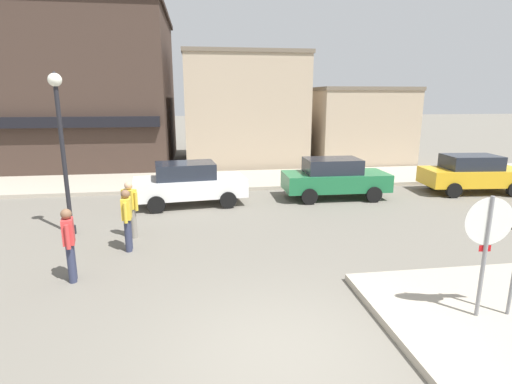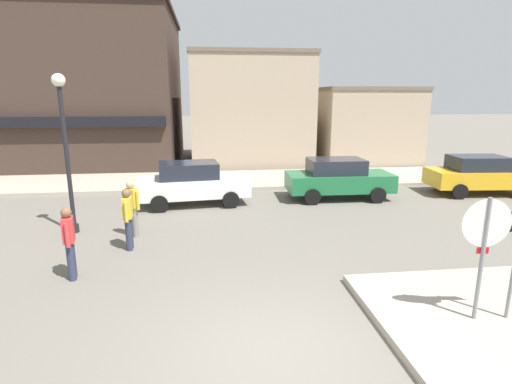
{
  "view_description": "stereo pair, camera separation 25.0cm",
  "coord_description": "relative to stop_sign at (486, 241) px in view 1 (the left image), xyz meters",
  "views": [
    {
      "loc": [
        -1.2,
        -5.31,
        3.87
      ],
      "look_at": [
        0.23,
        4.5,
        1.5
      ],
      "focal_mm": 28.0,
      "sensor_mm": 36.0,
      "label": 1
    },
    {
      "loc": [
        -0.95,
        -5.34,
        3.87
      ],
      "look_at": [
        0.23,
        4.5,
        1.5
      ],
      "focal_mm": 28.0,
      "sensor_mm": 36.0,
      "label": 2
    }
  ],
  "objects": [
    {
      "name": "parked_car_third",
      "position": [
        6.41,
        8.99,
        -0.71
      ],
      "size": [
        4.13,
        2.14,
        1.56
      ],
      "color": "gold",
      "rests_on": "ground"
    },
    {
      "name": "parked_car_second",
      "position": [
        0.49,
        8.94,
        -0.71
      ],
      "size": [
        4.03,
        1.94,
        1.56
      ],
      "color": "#1E6B3D",
      "rests_on": "ground"
    },
    {
      "name": "kerb_far",
      "position": [
        -3.52,
        12.62,
        -1.44
      ],
      "size": [
        80.0,
        4.0,
        0.15
      ],
      "primitive_type": "cube",
      "color": "#A89E8C",
      "rests_on": "ground"
    },
    {
      "name": "building_corner_shop",
      "position": [
        -10.79,
        19.31,
        2.76
      ],
      "size": [
        9.27,
        9.9,
        8.55
      ],
      "color": "#3D2D26",
      "rests_on": "ground"
    },
    {
      "name": "pedestrian_crossing_near",
      "position": [
        -6.56,
        4.4,
        -0.65
      ],
      "size": [
        0.24,
        0.55,
        1.61
      ],
      "color": "#2D334C",
      "rests_on": "ground"
    },
    {
      "name": "stop_sign",
      "position": [
        0.0,
        0.0,
        0.0
      ],
      "size": [
        0.82,
        0.11,
        2.3
      ],
      "color": "gray",
      "rests_on": "ground"
    },
    {
      "name": "ground_plane",
      "position": [
        -3.52,
        -0.36,
        -1.52
      ],
      "size": [
        160.0,
        160.0,
        0.0
      ],
      "primitive_type": "plane",
      "color": "#6B665B"
    },
    {
      "name": "pedestrian_crossing_far",
      "position": [
        -7.48,
        2.77,
        -0.65
      ],
      "size": [
        0.29,
        0.56,
        1.61
      ],
      "color": "#2D334C",
      "rests_on": "ground"
    },
    {
      "name": "building_storefront_left_near",
      "position": [
        -2.03,
        18.41,
        1.6
      ],
      "size": [
        6.71,
        6.98,
        6.23
      ],
      "color": "tan",
      "rests_on": "ground"
    },
    {
      "name": "building_storefront_left_mid",
      "position": [
        4.66,
        17.39,
        0.68
      ],
      "size": [
        5.51,
        5.42,
        4.39
      ],
      "color": "tan",
      "rests_on": "ground"
    },
    {
      "name": "parked_car_nearest",
      "position": [
        -5.09,
        8.74,
        -0.71
      ],
      "size": [
        4.16,
        2.21,
        1.56
      ],
      "color": "white",
      "rests_on": "ground"
    },
    {
      "name": "pedestrian_kerb_side",
      "position": [
        -6.65,
        5.4,
        -0.65
      ],
      "size": [
        0.51,
        0.38,
        1.61
      ],
      "color": "gray",
      "rests_on": "ground"
    },
    {
      "name": "lamp_post",
      "position": [
        -8.42,
        5.96,
        1.44
      ],
      "size": [
        0.36,
        0.36,
        4.54
      ],
      "color": "black",
      "rests_on": "ground"
    }
  ]
}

